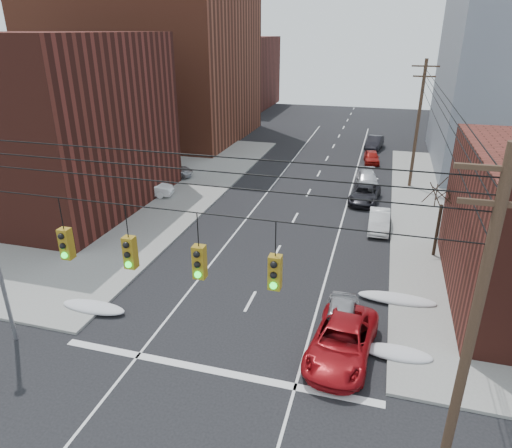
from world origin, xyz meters
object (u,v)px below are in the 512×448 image
Objects in this scene: parked_car_b at (379,221)px; parked_car_d at (367,180)px; parked_car_f at (374,143)px; lot_car_b at (169,171)px; lot_car_a at (148,188)px; parked_car_a at (340,320)px; parked_car_c at (365,194)px; lot_car_c at (28,208)px; parked_car_e at (372,157)px; lot_car_d at (84,180)px; red_pickup at (342,341)px.

parked_car_d is (-1.34, 9.60, -0.00)m from parked_car_b.
lot_car_b is (-18.34, -17.54, 0.03)m from parked_car_f.
lot_car_a is (-19.06, 1.61, 0.17)m from parked_car_b.
parked_car_f is (0.00, 37.48, 0.02)m from parked_car_a.
lot_car_a is (-17.71, -3.93, 0.18)m from parked_car_c.
lot_car_c is (-24.17, -14.60, 0.13)m from parked_car_d.
parked_car_a reaches higher than parked_car_d.
parked_car_f reaches higher than lot_car_c.
parked_car_a is at bearing -82.38° from parked_car_f.
parked_car_f is (0.00, 18.96, 0.08)m from parked_car_c.
lot_car_d reaches higher than parked_car_e.
lot_car_c is at bearing -151.61° from parked_car_c.
lot_car_a is 9.24m from lot_car_c.
parked_car_d is 1.01× the size of parked_car_f.
parked_car_c is 1.19× the size of lot_car_d.
parked_car_e is (0.00, 30.85, -0.08)m from parked_car_a.
lot_car_c is (-24.17, -10.54, 0.13)m from parked_car_c.
lot_car_a is (-17.71, -7.99, 0.18)m from parked_car_d.
lot_car_b is at bearing 136.52° from red_pickup.
parked_car_b is 0.85× the size of parked_car_c.
parked_car_b is (1.34, 12.98, -0.05)m from parked_car_a.
parked_car_b reaches higher than parked_car_c.
parked_car_f is 1.02× the size of lot_car_c.
parked_car_c is 18.96m from parked_car_f.
parked_car_a is at bearing 104.43° from red_pickup.
parked_car_d is 19.43m from lot_car_a.
lot_car_a reaches higher than parked_car_d.
parked_car_b is 1.07× the size of parked_car_e.
red_pickup is 1.22× the size of lot_car_b.
parked_car_e is 0.86× the size of lot_car_c.
parked_car_a is 0.89× the size of parked_car_c.
parked_car_e is (-1.34, 17.87, -0.02)m from parked_car_b.
lot_car_c is at bearing 124.18° from lot_car_a.
parked_car_d is 8.27m from parked_car_e.
red_pickup is at bearing -84.49° from parked_car_c.
parked_car_e is at bearing 82.68° from parked_car_d.
parked_car_a is at bearing -97.32° from parked_car_d.
red_pickup is at bearing -153.49° from lot_car_b.
red_pickup is 1.35× the size of parked_car_b.
lot_car_d is at bearing 174.50° from parked_car_b.
red_pickup is 24.17m from lot_car_a.
lot_car_d reaches higher than parked_car_b.
red_pickup is 20.11m from parked_car_c.
lot_car_b is (-18.34, -10.91, 0.13)m from parked_car_e.
lot_car_c is (-24.17, -29.50, 0.05)m from parked_car_f.
lot_car_a reaches higher than lot_car_b.
parked_car_d is at bearing -96.10° from lot_car_b.
lot_car_a is 1.05× the size of lot_car_d.
parked_car_f reaches higher than parked_car_b.
parked_car_d is 1.02× the size of lot_car_b.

